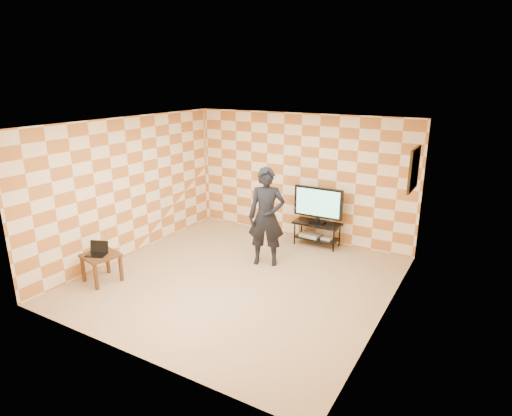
% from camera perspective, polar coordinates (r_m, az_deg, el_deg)
% --- Properties ---
extents(floor, '(5.00, 5.00, 0.00)m').
position_cam_1_polar(floor, '(7.64, -2.29, -9.43)').
color(floor, tan).
rests_on(floor, ground).
extents(wall_back, '(5.00, 0.02, 2.70)m').
position_cam_1_polar(wall_back, '(9.27, 5.92, 4.16)').
color(wall_back, '#FAE4BB').
rests_on(wall_back, ground).
extents(wall_front, '(5.00, 0.02, 2.70)m').
position_cam_1_polar(wall_front, '(5.33, -17.08, -6.40)').
color(wall_front, '#FAE4BB').
rests_on(wall_front, ground).
extents(wall_left, '(0.02, 5.00, 2.70)m').
position_cam_1_polar(wall_left, '(8.70, -16.47, 2.68)').
color(wall_left, '#FAE4BB').
rests_on(wall_left, ground).
extents(wall_right, '(0.02, 5.00, 2.70)m').
position_cam_1_polar(wall_right, '(6.23, 17.42, -3.03)').
color(wall_right, '#FAE4BB').
rests_on(wall_right, ground).
extents(ceiling, '(5.00, 5.00, 0.02)m').
position_cam_1_polar(ceiling, '(6.87, -2.56, 11.16)').
color(ceiling, white).
rests_on(ceiling, wall_back).
extents(wall_art, '(0.04, 0.72, 0.72)m').
position_cam_1_polar(wall_art, '(7.55, 20.33, 4.88)').
color(wall_art, black).
rests_on(wall_art, wall_right).
extents(tv_stand, '(0.99, 0.44, 0.50)m').
position_cam_1_polar(tv_stand, '(9.05, 8.16, -2.75)').
color(tv_stand, black).
rests_on(tv_stand, floor).
extents(tv, '(1.04, 0.20, 0.76)m').
position_cam_1_polar(tv, '(8.88, 8.30, 0.61)').
color(tv, black).
rests_on(tv, tv_stand).
extents(dvd_player, '(0.43, 0.32, 0.07)m').
position_cam_1_polar(dvd_player, '(9.14, 7.26, -3.57)').
color(dvd_player, '#B9B9BB').
rests_on(dvd_player, tv_stand).
extents(game_console, '(0.22, 0.16, 0.05)m').
position_cam_1_polar(game_console, '(9.02, 9.39, -4.03)').
color(game_console, silver).
rests_on(game_console, tv_stand).
extents(side_table, '(0.66, 0.66, 0.50)m').
position_cam_1_polar(side_table, '(7.86, -19.97, -6.43)').
color(side_table, '#3A2414').
rests_on(side_table, floor).
extents(laptop, '(0.40, 0.36, 0.22)m').
position_cam_1_polar(laptop, '(7.83, -20.37, -5.45)').
color(laptop, black).
rests_on(laptop, side_table).
extents(person, '(0.79, 0.66, 1.86)m').
position_cam_1_polar(person, '(7.91, 1.41, -1.20)').
color(person, black).
rests_on(person, floor).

